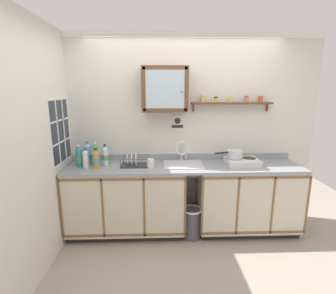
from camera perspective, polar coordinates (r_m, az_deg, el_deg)
The scene contains 23 objects.
floor at distance 3.40m, azimuth 3.96°, elevation -20.53°, with size 6.01×6.01×0.00m, color #9E9384.
back_wall at distance 3.47m, azimuth 3.28°, elevation 3.33°, with size 3.61×0.07×2.57m.
side_wall_left at distance 2.84m, azimuth -27.18°, elevation -0.41°, with size 0.05×3.37×2.57m, color silver.
lower_cabinet_run at distance 3.43m, azimuth -9.24°, elevation -11.75°, with size 1.49×0.60×0.89m.
lower_cabinet_run_right at distance 3.60m, azimuth 17.26°, elevation -11.00°, with size 1.32×0.60×0.89m.
countertop at distance 3.25m, azimuth 3.70°, elevation -4.40°, with size 2.97×0.62×0.03m, color gray.
backsplash at distance 3.51m, azimuth 3.26°, elevation -2.17°, with size 2.97×0.02×0.08m, color gray.
sink at distance 3.29m, azimuth 3.43°, elevation -4.15°, with size 0.50×0.45×0.39m.
hot_plate_stove at distance 3.41m, azimuth 16.30°, elevation -3.14°, with size 0.41×0.32×0.08m.
saucepan at distance 3.38m, azimuth 14.65°, elevation -1.49°, with size 0.38×0.21×0.10m.
bottle_detergent_teal_0 at distance 3.36m, azimuth -19.33°, elevation -2.11°, with size 0.08×0.08×0.28m.
bottle_juice_amber_1 at distance 3.24m, azimuth -15.84°, elevation -2.60°, with size 0.08×0.08×0.25m.
bottle_water_clear_2 at distance 3.33m, azimuth -13.89°, elevation -1.95°, with size 0.08×0.08×0.27m.
bottle_opaque_white_3 at distance 3.30m, azimuth -18.00°, elevation -2.59°, with size 0.07×0.07×0.25m.
bottle_soda_green_4 at distance 3.35m, azimuth -15.92°, elevation -1.70°, with size 0.07×0.07×0.30m.
bottle_water_blue_5 at distance 3.42m, azimuth -17.46°, elevation -1.57°, with size 0.09×0.09×0.30m.
dish_rack at distance 3.25m, azimuth -7.60°, elevation -3.53°, with size 0.36×0.24×0.17m.
mug at distance 3.15m, azimuth -3.93°, elevation -3.65°, with size 0.11×0.11×0.11m.
wall_cabinet at distance 3.26m, azimuth -0.72°, elevation 12.83°, with size 0.57×0.29×0.56m.
spice_shelf at distance 3.46m, azimuth 14.12°, elevation 9.70°, with size 1.05×0.14×0.23m.
warning_sign at distance 3.42m, azimuth 2.13°, elevation 5.43°, with size 0.18×0.01×0.21m.
window at distance 3.28m, azimuth -23.10°, elevation 3.33°, with size 0.03×0.58×0.77m.
trash_bin at distance 3.39m, azimuth 5.37°, elevation -16.50°, with size 0.26×0.26×0.40m.
Camera 1 is at (-0.32, -2.82, 1.86)m, focal length 27.16 mm.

